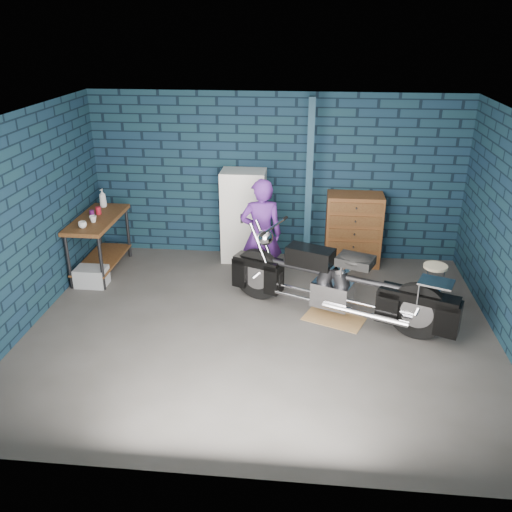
{
  "coord_description": "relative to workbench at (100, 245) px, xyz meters",
  "views": [
    {
      "loc": [
        0.55,
        -6.05,
        3.71
      ],
      "look_at": [
        -0.09,
        0.3,
        0.91
      ],
      "focal_mm": 38.0,
      "sensor_mm": 36.0,
      "label": 1
    }
  ],
  "objects": [
    {
      "name": "cup_b",
      "position": [
        0.03,
        -0.21,
        0.51
      ],
      "size": [
        0.14,
        0.14,
        0.1
      ],
      "primitive_type": "imported",
      "rotation": [
        0.0,
        0.0,
        -0.35
      ],
      "color": "beige",
      "rests_on": "workbench"
    },
    {
      "name": "room_walls",
      "position": [
        2.68,
        -0.96,
        1.45
      ],
      "size": [
        6.02,
        5.01,
        2.71
      ],
      "color": "#102437",
      "rests_on": "ground"
    },
    {
      "name": "motorcycle",
      "position": [
        3.66,
        -1.09,
        0.13
      ],
      "size": [
        2.74,
        1.67,
        1.17
      ],
      "primitive_type": null,
      "rotation": [
        0.0,
        0.0,
        -0.39
      ],
      "color": "black",
      "rests_on": "ground"
    },
    {
      "name": "mug_red",
      "position": [
        -0.03,
        0.16,
        0.51
      ],
      "size": [
        0.09,
        0.09,
        0.12
      ],
      "primitive_type": "cylinder",
      "rotation": [
        0.0,
        0.0,
        0.12
      ],
      "color": "maroon",
      "rests_on": "workbench"
    },
    {
      "name": "workbench",
      "position": [
        0.0,
        0.0,
        0.0
      ],
      "size": [
        0.6,
        1.4,
        0.91
      ],
      "primitive_type": "cube",
      "color": "brown",
      "rests_on": "ground"
    },
    {
      "name": "mug_purple",
      "position": [
        -0.08,
        0.04,
        0.51
      ],
      "size": [
        0.1,
        0.1,
        0.1
      ],
      "primitive_type": "cylinder",
      "rotation": [
        0.0,
        0.0,
        0.43
      ],
      "color": "#5C1860",
      "rests_on": "workbench"
    },
    {
      "name": "bottle",
      "position": [
        -0.08,
        0.51,
        0.6
      ],
      "size": [
        0.13,
        0.13,
        0.3
      ],
      "primitive_type": "imported",
      "rotation": [
        0.0,
        0.0,
        -0.19
      ],
      "color": "#93979B",
      "rests_on": "workbench"
    },
    {
      "name": "person",
      "position": [
        2.57,
        -0.28,
        0.38
      ],
      "size": [
        0.68,
        0.51,
        1.68
      ],
      "primitive_type": "imported",
      "rotation": [
        0.0,
        0.0,
        3.33
      ],
      "color": "#4F207A",
      "rests_on": "ground"
    },
    {
      "name": "locker",
      "position": [
        2.19,
        0.71,
        0.3
      ],
      "size": [
        0.71,
        0.5,
        1.51
      ],
      "primitive_type": "cube",
      "color": "silver",
      "rests_on": "ground"
    },
    {
      "name": "cup_a",
      "position": [
        -0.03,
        -0.46,
        0.5
      ],
      "size": [
        0.14,
        0.14,
        0.1
      ],
      "primitive_type": "imported",
      "rotation": [
        0.0,
        0.0,
        -0.16
      ],
      "color": "beige",
      "rests_on": "workbench"
    },
    {
      "name": "storage_bin",
      "position": [
        0.02,
        -0.5,
        -0.31
      ],
      "size": [
        0.46,
        0.33,
        0.29
      ],
      "primitive_type": "cube",
      "color": "#93979B",
      "rests_on": "ground"
    },
    {
      "name": "drip_mat",
      "position": [
        3.66,
        -1.09,
        -0.45
      ],
      "size": [
        0.95,
        0.84,
        0.01
      ],
      "primitive_type": "cube",
      "rotation": [
        0.0,
        0.0,
        -0.39
      ],
      "color": "olive",
      "rests_on": "ground"
    },
    {
      "name": "shop_stool",
      "position": [
        5.02,
        -0.57,
        -0.16
      ],
      "size": [
        0.43,
        0.43,
        0.6
      ],
      "primitive_type": null,
      "rotation": [
        0.0,
        0.0,
        -0.42
      ],
      "color": "beige",
      "rests_on": "ground"
    },
    {
      "name": "ground",
      "position": [
        2.68,
        -1.52,
        -0.46
      ],
      "size": [
        6.0,
        6.0,
        0.0
      ],
      "primitive_type": "plane",
      "color": "#484543",
      "rests_on": "ground"
    },
    {
      "name": "support_post",
      "position": [
        3.23,
        0.43,
        0.9
      ],
      "size": [
        0.1,
        0.1,
        2.7
      ],
      "primitive_type": "cube",
      "color": "#122A3A",
      "rests_on": "ground"
    },
    {
      "name": "tool_chest",
      "position": [
        3.97,
        0.71,
        0.13
      ],
      "size": [
        0.88,
        0.49,
        1.18
      ],
      "primitive_type": "cube",
      "color": "brown",
      "rests_on": "ground"
    }
  ]
}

